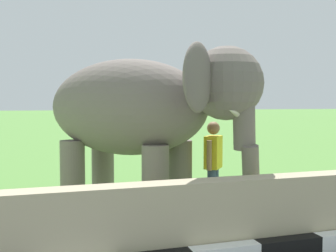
{
  "coord_description": "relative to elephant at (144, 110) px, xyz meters",
  "views": [
    {
      "loc": [
        0.7,
        -0.87,
        1.99
      ],
      "look_at": [
        2.7,
        5.6,
        1.6
      ],
      "focal_mm": 43.13,
      "sensor_mm": 36.0,
      "label": 1
    }
  ],
  "objects": [
    {
      "name": "person_handler",
      "position": [
        1.23,
        -0.21,
        -0.94
      ],
      "size": [
        0.46,
        0.54,
        1.66
      ],
      "color": "navy",
      "rests_on": "ground_plane"
    },
    {
      "name": "barrier_parapet",
      "position": [
        -0.36,
        -2.08,
        -1.37
      ],
      "size": [
        28.0,
        0.36,
        1.0
      ],
      "primitive_type": "cube",
      "color": "tan",
      "rests_on": "ground_plane"
    },
    {
      "name": "elephant",
      "position": [
        0.0,
        0.0,
        0.0
      ],
      "size": [
        3.84,
        3.83,
        2.88
      ],
      "color": "slate",
      "rests_on": "ground_plane"
    }
  ]
}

